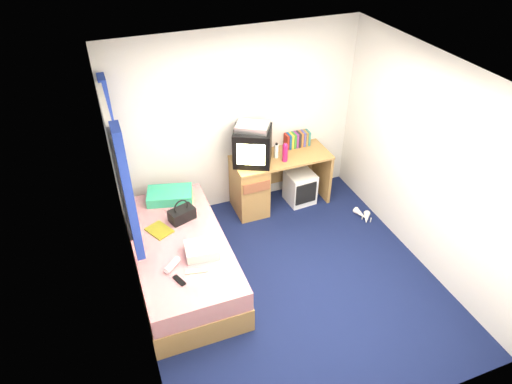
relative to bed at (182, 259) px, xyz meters
name	(u,v)px	position (x,y,z in m)	size (l,w,h in m)	color
ground	(289,282)	(1.10, -0.52, -0.27)	(3.40, 3.40, 0.00)	#0C1438
room_shell	(296,175)	(1.10, -0.52, 1.18)	(3.40, 3.40, 3.40)	white
bed	(182,259)	(0.00, 0.00, 0.00)	(1.01, 2.00, 0.54)	#B08549
pillow	(170,195)	(0.07, 0.78, 0.33)	(0.53, 0.34, 0.12)	teal
desk	(261,182)	(1.32, 0.92, 0.14)	(1.30, 0.55, 0.75)	#B08549
storage_cube	(300,187)	(1.87, 0.85, -0.04)	(0.36, 0.36, 0.45)	white
crt_tv	(253,146)	(1.20, 0.92, 0.71)	(0.60, 0.59, 0.46)	black
vcr	(252,127)	(1.20, 0.92, 0.98)	(0.40, 0.28, 0.08)	silver
book_row	(297,139)	(1.90, 1.08, 0.58)	(0.34, 0.13, 0.20)	maroon
picture_frame	(305,140)	(2.01, 1.08, 0.55)	(0.02, 0.12, 0.14)	black
pink_water_bottle	(285,153)	(1.59, 0.79, 0.60)	(0.07, 0.07, 0.23)	#C01B57
aerosol_can	(276,151)	(1.52, 0.91, 0.58)	(0.05, 0.05, 0.19)	white
handbag	(182,214)	(0.12, 0.34, 0.35)	(0.33, 0.25, 0.27)	black
towel	(202,250)	(0.18, -0.29, 0.33)	(0.33, 0.28, 0.11)	silver
magazine	(159,230)	(-0.17, 0.24, 0.28)	(0.21, 0.28, 0.01)	yellow
water_bottle	(172,265)	(-0.15, -0.37, 0.31)	(0.07, 0.07, 0.20)	silver
colour_swatch_fan	(196,271)	(0.06, -0.52, 0.28)	(0.22, 0.06, 0.01)	yellow
remote_control	(179,280)	(-0.13, -0.58, 0.28)	(0.05, 0.16, 0.02)	black
window_assembly	(118,162)	(-0.45, 0.38, 1.15)	(0.11, 1.42, 1.40)	silver
white_heels	(364,216)	(2.50, 0.17, -0.23)	(0.20, 0.33, 0.09)	white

